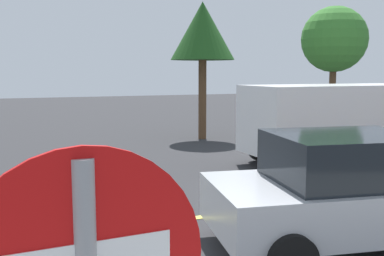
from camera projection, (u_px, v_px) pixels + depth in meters
The scene contains 6 objects.
ground_plane at pixel (17, 242), 6.68m from camera, with size 80.00×80.00×0.00m, color #2D2D30.
lane_marking_centre at pixel (200, 217), 7.80m from camera, with size 28.00×0.16×0.01m, color #E0D14C.
white_van at pixel (334, 118), 12.37m from camera, with size 5.23×2.32×2.20m.
car_silver_crossing at pixel (354, 190), 6.44m from camera, with size 4.56×2.69×1.67m.
tree_left_verge at pixel (334, 40), 18.00m from camera, with size 2.66×2.66×5.21m.
tree_centre_verge at pixel (203, 32), 16.56m from camera, with size 2.42×2.42×5.16m.
Camera 1 is at (0.06, -6.94, 2.55)m, focal length 41.39 mm.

